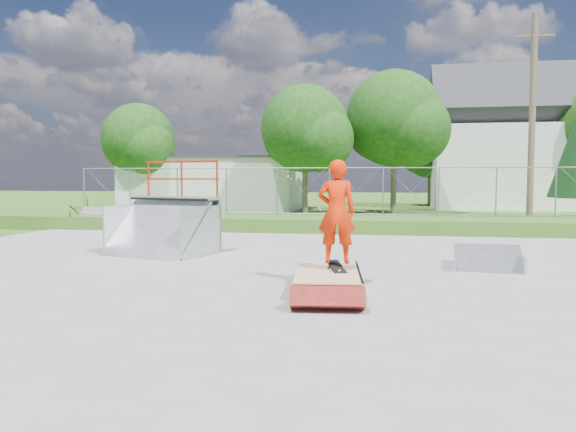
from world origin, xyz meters
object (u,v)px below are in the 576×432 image
object	(u,v)px
quarter_pipe	(159,208)
skater	(337,216)
grind_box	(328,281)
flat_bank_ramp	(488,260)

from	to	relation	value
quarter_pipe	skater	bearing A→B (deg)	-21.37
grind_box	skater	world-z (taller)	skater
grind_box	flat_bank_ramp	bearing A→B (deg)	36.01
grind_box	quarter_pipe	world-z (taller)	quarter_pipe
grind_box	skater	xyz separation A→B (m)	(0.13, 0.19, 1.11)
grind_box	quarter_pipe	bearing A→B (deg)	135.87
grind_box	skater	bearing A→B (deg)	51.36
grind_box	flat_bank_ramp	distance (m)	4.14
quarter_pipe	flat_bank_ramp	distance (m)	7.79
quarter_pipe	flat_bank_ramp	world-z (taller)	quarter_pipe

